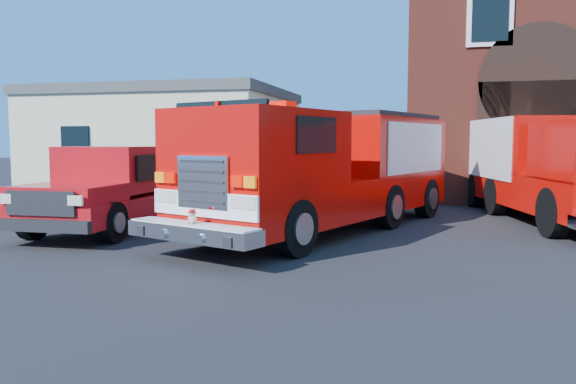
% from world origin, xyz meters
% --- Properties ---
extents(ground, '(100.00, 100.00, 0.00)m').
position_xyz_m(ground, '(0.00, 0.00, 0.00)').
color(ground, black).
rests_on(ground, ground).
extents(side_building, '(10.20, 8.20, 4.35)m').
position_xyz_m(side_building, '(-9.00, 13.00, 2.20)').
color(side_building, beige).
rests_on(side_building, ground).
extents(fire_engine, '(5.73, 9.65, 2.88)m').
position_xyz_m(fire_engine, '(-0.02, 3.16, 1.49)').
color(fire_engine, black).
rests_on(fire_engine, ground).
extents(pickup_truck, '(2.31, 6.15, 2.00)m').
position_xyz_m(pickup_truck, '(-5.17, 2.26, 0.95)').
color(pickup_truck, black).
rests_on(pickup_truck, ground).
extents(secondary_truck, '(4.34, 8.90, 2.77)m').
position_xyz_m(secondary_truck, '(5.40, 6.30, 1.51)').
color(secondary_truck, black).
rests_on(secondary_truck, ground).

